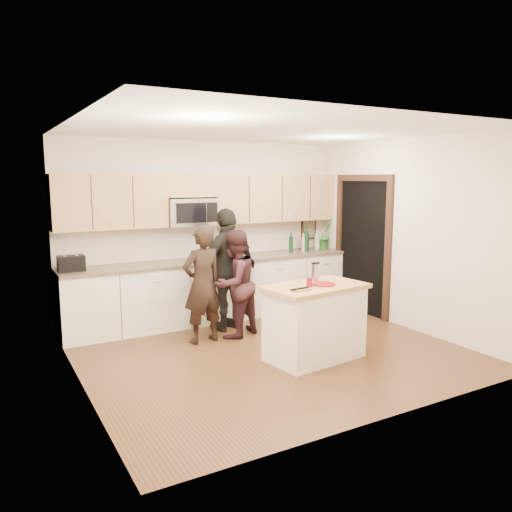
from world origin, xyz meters
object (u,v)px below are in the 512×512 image
woman_center (235,284)px  woman_left (202,284)px  island (315,322)px  woman_right (228,269)px  toaster (71,263)px

woman_center → woman_left: bearing=-21.2°
island → woman_center: bearing=102.9°
woman_center → island: bearing=87.1°
woman_center → woman_right: (0.07, 0.34, 0.14)m
woman_right → toaster: bearing=-31.6°
toaster → woman_right: size_ratio=0.19×
island → woman_center: woman_center is taller
woman_center → woman_right: size_ratio=0.84×
island → toaster: toaster is taller
toaster → woman_left: 1.74m
island → woman_right: bearing=96.4°
toaster → woman_right: bearing=-15.0°
woman_right → island: bearing=86.5°
woman_center → woman_right: bearing=-124.2°
island → toaster: (-2.38, 2.11, 0.59)m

